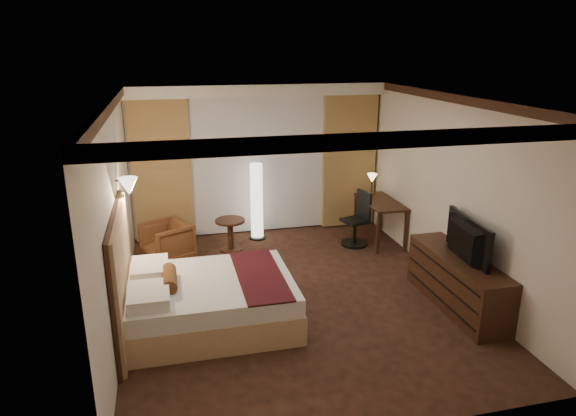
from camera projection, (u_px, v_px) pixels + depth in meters
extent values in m
cube|color=black|center=(295.00, 295.00, 7.13)|extent=(4.50, 5.50, 0.01)
cube|color=white|center=(296.00, 98.00, 6.31)|extent=(4.50, 5.50, 0.01)
cube|color=beige|center=(258.00, 159.00, 9.27)|extent=(4.50, 0.02, 2.70)
cube|color=beige|center=(116.00, 215.00, 6.22)|extent=(0.02, 5.50, 2.70)
cube|color=beige|center=(450.00, 191.00, 7.22)|extent=(0.02, 5.50, 2.70)
cube|color=white|center=(259.00, 90.00, 8.66)|extent=(4.50, 0.50, 0.20)
cube|color=silver|center=(258.00, 166.00, 9.22)|extent=(2.48, 0.04, 2.45)
cube|color=#A07B49|center=(161.00, 172.00, 8.79)|extent=(1.00, 0.14, 2.45)
cube|color=#A07B49|center=(349.00, 162.00, 9.55)|extent=(1.00, 0.14, 2.45)
imported|color=#503118|center=(167.00, 240.00, 8.20)|extent=(0.86, 0.88, 0.69)
imported|color=black|center=(461.00, 234.00, 6.52)|extent=(0.74, 1.16, 0.14)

